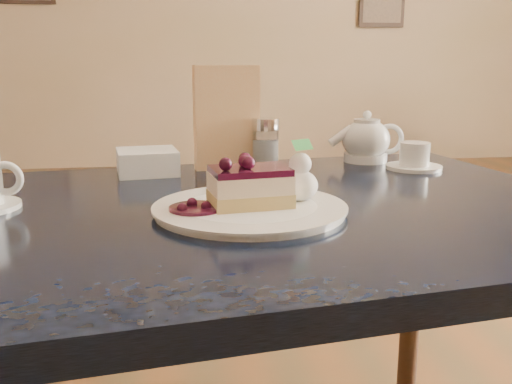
{
  "coord_description": "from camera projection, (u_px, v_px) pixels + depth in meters",
  "views": [
    {
      "loc": [
        -0.21,
        -0.59,
        1.01
      ],
      "look_at": [
        -0.1,
        0.2,
        0.82
      ],
      "focal_mm": 40.0,
      "sensor_mm": 36.0,
      "label": 1
    }
  ],
  "objects": [
    {
      "name": "main_table",
      "position": [
        242.0,
        251.0,
        0.97
      ],
      "size": [
        1.33,
        0.98,
        0.77
      ],
      "rotation": [
        0.0,
        0.0,
        0.14
      ],
      "color": "black",
      "rests_on": "ground"
    },
    {
      "name": "dessert_plate",
      "position": [
        250.0,
        209.0,
        0.9
      ],
      "size": [
        0.3,
        0.3,
        0.01
      ],
      "primitive_type": "cylinder",
      "color": "white",
      "rests_on": "main_table"
    },
    {
      "name": "sugar_shaker",
      "position": [
        265.0,
        143.0,
        1.26
      ],
      "size": [
        0.06,
        0.06,
        0.11
      ],
      "color": "white",
      "rests_on": "main_table"
    },
    {
      "name": "napkin_stack",
      "position": [
        147.0,
        162.0,
        1.21
      ],
      "size": [
        0.14,
        0.14,
        0.05
      ],
      "primitive_type": "cube",
      "rotation": [
        0.0,
        0.0,
        0.14
      ],
      "color": "white",
      "rests_on": "main_table"
    },
    {
      "name": "whipped_cream",
      "position": [
        300.0,
        185.0,
        0.93
      ],
      "size": [
        0.06,
        0.06,
        0.05
      ],
      "color": "white",
      "rests_on": "dessert_plate"
    },
    {
      "name": "cheesecake_slice",
      "position": [
        250.0,
        187.0,
        0.89
      ],
      "size": [
        0.13,
        0.1,
        0.06
      ],
      "rotation": [
        0.0,
        0.0,
        0.14
      ],
      "color": "tan",
      "rests_on": "dessert_plate"
    },
    {
      "name": "menu_card",
      "position": [
        227.0,
        118.0,
        1.25
      ],
      "size": [
        0.15,
        0.05,
        0.23
      ],
      "primitive_type": "cube",
      "rotation": [
        0.0,
        0.0,
        0.14
      ],
      "color": "#FBDDB3",
      "rests_on": "main_table"
    },
    {
      "name": "tea_set",
      "position": [
        375.0,
        144.0,
        1.33
      ],
      "size": [
        0.25,
        0.22,
        0.11
      ],
      "color": "white",
      "rests_on": "main_table"
    },
    {
      "name": "berry_sauce",
      "position": [
        196.0,
        208.0,
        0.87
      ],
      "size": [
        0.08,
        0.08,
        0.01
      ],
      "primitive_type": "cylinder",
      "color": "#320817",
      "rests_on": "dessert_plate"
    }
  ]
}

